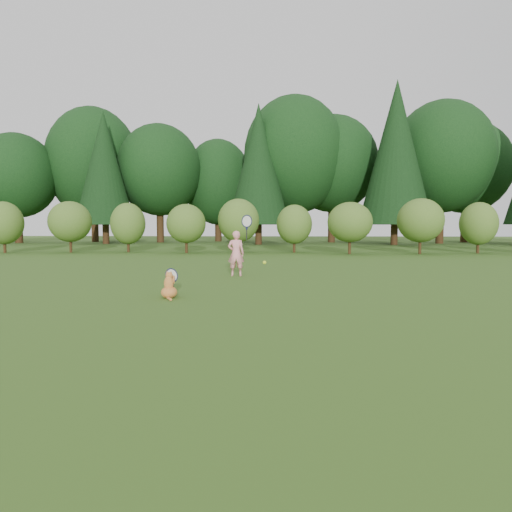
# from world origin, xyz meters

# --- Properties ---
(ground) EXTENTS (100.00, 100.00, 0.00)m
(ground) POSITION_xyz_m (0.00, 0.00, 0.00)
(ground) COLOR #295317
(ground) RESTS_ON ground
(shrub_row) EXTENTS (28.00, 3.00, 2.80)m
(shrub_row) POSITION_xyz_m (0.00, 13.00, 1.40)
(shrub_row) COLOR #406720
(shrub_row) RESTS_ON ground
(woodland_backdrop) EXTENTS (48.00, 10.00, 15.00)m
(woodland_backdrop) POSITION_xyz_m (0.00, 23.00, 7.50)
(woodland_backdrop) COLOR black
(woodland_backdrop) RESTS_ON ground
(child) EXTENTS (0.70, 0.38, 1.88)m
(child) POSITION_xyz_m (-0.46, 2.84, 0.66)
(child) COLOR pink
(child) RESTS_ON ground
(cat) EXTENTS (0.39, 0.76, 0.70)m
(cat) POSITION_xyz_m (-1.38, -0.82, 0.27)
(cat) COLOR #BA5D23
(cat) RESTS_ON ground
(tennis_ball) EXTENTS (0.07, 0.07, 0.07)m
(tennis_ball) POSITION_xyz_m (0.43, -0.02, 0.62)
(tennis_ball) COLOR #BCE91B
(tennis_ball) RESTS_ON ground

